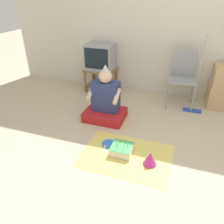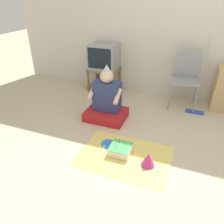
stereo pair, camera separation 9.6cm
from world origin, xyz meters
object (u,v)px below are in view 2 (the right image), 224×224
at_px(birthday_cake, 121,149).
at_px(party_hat_blue, 148,160).
at_px(paper_plate, 108,144).
at_px(tv, 104,57).
at_px(person_seated, 107,102).
at_px(folding_chair, 186,76).
at_px(dust_mop, 199,90).

height_order(birthday_cake, party_hat_blue, birthday_cake).
xyz_separation_m(birthday_cake, party_hat_blue, (0.36, -0.10, 0.03)).
bearing_deg(paper_plate, tv, 114.36).
bearing_deg(tv, person_seated, -65.44).
bearing_deg(birthday_cake, folding_chair, 70.58).
height_order(folding_chair, dust_mop, dust_mop).
distance_m(folding_chair, birthday_cake, 1.73).
distance_m(dust_mop, birthday_cake, 1.70).
xyz_separation_m(dust_mop, person_seated, (-1.26, -0.76, -0.09)).
relative_size(folding_chair, birthday_cake, 3.51).
bearing_deg(birthday_cake, tv, 118.41).
distance_m(tv, party_hat_blue, 2.30).
height_order(birthday_cake, paper_plate, birthday_cake).
height_order(tv, birthday_cake, tv).
xyz_separation_m(person_seated, party_hat_blue, (0.83, -0.81, -0.18)).
bearing_deg(folding_chair, party_hat_blue, -96.70).
height_order(tv, party_hat_blue, tv).
height_order(folding_chair, party_hat_blue, folding_chair).
xyz_separation_m(tv, party_hat_blue, (1.29, -1.81, -0.57)).
bearing_deg(tv, paper_plate, -65.64).
bearing_deg(folding_chair, person_seated, -140.08).
relative_size(tv, birthday_cake, 1.95).
distance_m(folding_chair, paper_plate, 1.73).
relative_size(tv, paper_plate, 2.67).
bearing_deg(dust_mop, birthday_cake, -118.19).
height_order(person_seated, party_hat_blue, person_seated).
bearing_deg(paper_plate, dust_mop, 54.38).
xyz_separation_m(folding_chair, birthday_cake, (-0.55, -1.57, -0.48)).
distance_m(birthday_cake, paper_plate, 0.22).
distance_m(person_seated, party_hat_blue, 1.17).
bearing_deg(folding_chair, tv, 174.37).
distance_m(folding_chair, dust_mop, 0.31).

